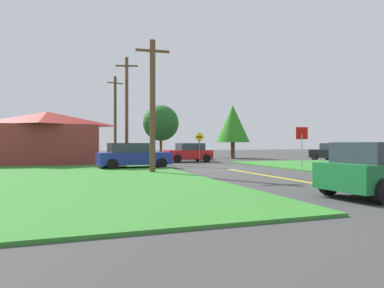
% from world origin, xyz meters
% --- Properties ---
extents(ground_plane, '(120.00, 120.00, 0.00)m').
position_xyz_m(ground_plane, '(0.00, 0.00, 0.00)').
color(ground_plane, '#3C3C3C').
extents(grass_verge_left, '(12.00, 20.00, 0.08)m').
position_xyz_m(grass_verge_left, '(-9.39, -4.00, 0.04)').
color(grass_verge_left, '#357F2D').
rests_on(grass_verge_left, ground).
extents(lane_stripe_center, '(0.20, 14.00, 0.01)m').
position_xyz_m(lane_stripe_center, '(0.00, -8.00, 0.01)').
color(lane_stripe_center, yellow).
rests_on(lane_stripe_center, ground).
extents(stop_sign, '(0.73, 0.21, 2.60)m').
position_xyz_m(stop_sign, '(4.29, -2.25, 1.83)').
color(stop_sign, '#9EA0A8').
rests_on(stop_sign, ground).
extents(car_on_crossroad, '(2.71, 4.80, 1.62)m').
position_xyz_m(car_on_crossroad, '(13.67, 5.25, 0.81)').
color(car_on_crossroad, black).
rests_on(car_on_crossroad, ground).
extents(car_behind_on_main_road, '(4.08, 2.31, 1.62)m').
position_xyz_m(car_behind_on_main_road, '(-0.26, -12.14, 0.80)').
color(car_behind_on_main_road, '#196B33').
rests_on(car_behind_on_main_road, ground).
extents(parked_car_near_building, '(4.66, 2.33, 1.62)m').
position_xyz_m(parked_car_near_building, '(-5.41, 1.88, 0.81)').
color(parked_car_near_building, navy).
rests_on(parked_car_near_building, ground).
extents(car_approaching_junction, '(4.04, 2.25, 1.62)m').
position_xyz_m(car_approaching_junction, '(0.47, 8.17, 0.80)').
color(car_approaching_junction, red).
rests_on(car_approaching_junction, ground).
extents(utility_pole_near, '(1.80, 0.31, 7.08)m').
position_xyz_m(utility_pole_near, '(-5.01, -2.02, 3.65)').
color(utility_pole_near, brown).
rests_on(utility_pole_near, ground).
extents(utility_pole_mid, '(1.77, 0.58, 8.69)m').
position_xyz_m(utility_pole_mid, '(-4.82, 8.48, 4.49)').
color(utility_pole_mid, brown).
rests_on(utility_pole_mid, ground).
extents(utility_pole_far, '(1.78, 0.51, 9.09)m').
position_xyz_m(utility_pole_far, '(-4.55, 18.98, 4.65)').
color(utility_pole_far, '#4D4225').
rests_on(utility_pole_far, ground).
extents(direction_sign, '(0.91, 0.08, 2.60)m').
position_xyz_m(direction_sign, '(1.13, 7.26, 1.62)').
color(direction_sign, slate).
rests_on(direction_sign, ground).
extents(oak_tree_left, '(3.88, 3.88, 5.76)m').
position_xyz_m(oak_tree_left, '(0.01, 16.26, 3.82)').
color(oak_tree_left, brown).
rests_on(oak_tree_left, ground).
extents(pine_tree_center, '(3.67, 3.67, 5.78)m').
position_xyz_m(pine_tree_center, '(7.36, 13.62, 3.74)').
color(pine_tree_center, brown).
rests_on(pine_tree_center, ground).
extents(barn, '(7.97, 5.94, 4.01)m').
position_xyz_m(barn, '(-10.86, 8.31, 2.01)').
color(barn, maroon).
rests_on(barn, ground).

